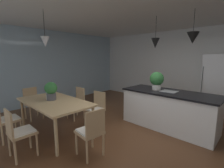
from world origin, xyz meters
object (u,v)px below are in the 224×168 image
(chair_far_right, at_px, (96,108))
(potted_plant_on_table, at_px, (51,90))
(chair_window_end, at_px, (33,102))
(chair_far_left, at_px, (77,102))
(chair_near_right, at_px, (19,131))
(chair_near_left, at_px, (5,119))
(refrigerator, at_px, (216,84))
(vase_on_dining_table, at_px, (48,95))
(dining_table, at_px, (54,104))
(kitchen_island, at_px, (168,109))
(chair_kitchen_end, at_px, (91,131))
(potted_plant_on_island, at_px, (157,80))

(chair_far_right, height_order, potted_plant_on_table, potted_plant_on_table)
(chair_window_end, relative_size, chair_far_left, 1.00)
(chair_near_right, relative_size, chair_far_right, 1.00)
(chair_near_left, height_order, refrigerator, refrigerator)
(chair_window_end, xyz_separation_m, vase_on_dining_table, (1.09, -0.03, 0.40))
(dining_table, xyz_separation_m, kitchen_island, (1.74, 2.06, -0.23))
(chair_kitchen_end, xyz_separation_m, potted_plant_on_table, (-1.41, 0.00, 0.51))
(chair_kitchen_end, height_order, potted_plant_on_table, potted_plant_on_table)
(chair_window_end, height_order, refrigerator, refrigerator)
(chair_far_left, height_order, vase_on_dining_table, vase_on_dining_table)
(chair_far_right, bearing_deg, chair_window_end, -152.99)
(chair_kitchen_end, xyz_separation_m, chair_far_left, (-1.71, 0.87, 0.00))
(chair_far_left, distance_m, potted_plant_on_island, 2.27)
(chair_near_right, bearing_deg, refrigerator, 68.63)
(chair_near_right, distance_m, refrigerator, 5.27)
(potted_plant_on_island, bearing_deg, chair_far_left, -146.61)
(refrigerator, distance_m, potted_plant_on_table, 4.71)
(chair_far_left, relative_size, potted_plant_on_island, 1.91)
(chair_near_right, distance_m, kitchen_island, 3.21)
(dining_table, height_order, chair_far_left, chair_far_left)
(chair_far_right, bearing_deg, chair_far_left, 179.99)
(chair_kitchen_end, xyz_separation_m, chair_far_right, (-0.88, 0.87, 0.00))
(chair_far_left, distance_m, vase_on_dining_table, 1.01)
(chair_near_right, xyz_separation_m, refrigerator, (1.91, 4.89, 0.43))
(dining_table, distance_m, chair_kitchen_end, 1.31)
(chair_far_right, distance_m, potted_plant_on_island, 1.69)
(chair_near_right, height_order, chair_near_left, same)
(chair_kitchen_end, height_order, kitchen_island, kitchen_island)
(dining_table, xyz_separation_m, chair_near_right, (0.41, -0.87, -0.22))
(chair_far_right, distance_m, refrigerator, 3.72)
(dining_table, distance_m, vase_on_dining_table, 0.27)
(chair_near_right, bearing_deg, chair_far_right, 90.10)
(chair_far_right, xyz_separation_m, kitchen_island, (1.33, 1.19, -0.01))
(dining_table, relative_size, kitchen_island, 0.83)
(chair_kitchen_end, relative_size, potted_plant_on_table, 2.11)
(chair_window_end, relative_size, chair_far_right, 1.00)
(chair_window_end, relative_size, chair_kitchen_end, 1.00)
(chair_window_end, relative_size, vase_on_dining_table, 3.75)
(chair_kitchen_end, bearing_deg, chair_near_right, -135.54)
(refrigerator, bearing_deg, chair_far_right, -121.24)
(chair_far_right, bearing_deg, potted_plant_on_table, -121.62)
(chair_far_right, xyz_separation_m, refrigerator, (1.92, 3.16, 0.43))
(potted_plant_on_table, distance_m, vase_on_dining_table, 0.14)
(dining_table, distance_m, chair_far_left, 0.98)
(dining_table, relative_size, potted_plant_on_island, 4.04)
(chair_window_end, height_order, chair_near_left, same)
(dining_table, relative_size, chair_far_left, 2.12)
(potted_plant_on_island, relative_size, vase_on_dining_table, 1.97)
(chair_far_left, xyz_separation_m, refrigerator, (2.74, 3.16, 0.43))
(kitchen_island, height_order, refrigerator, refrigerator)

